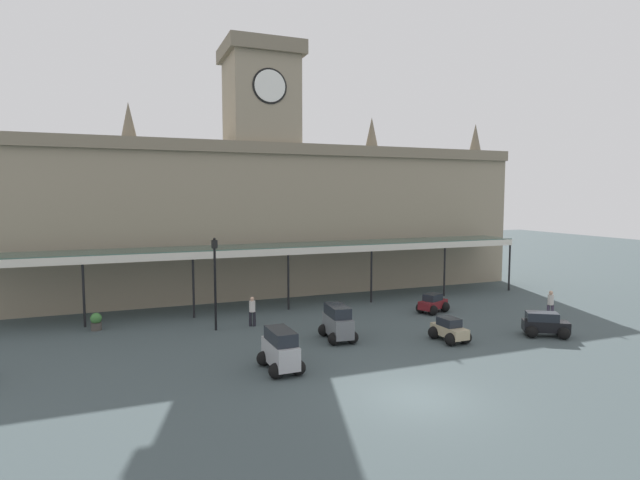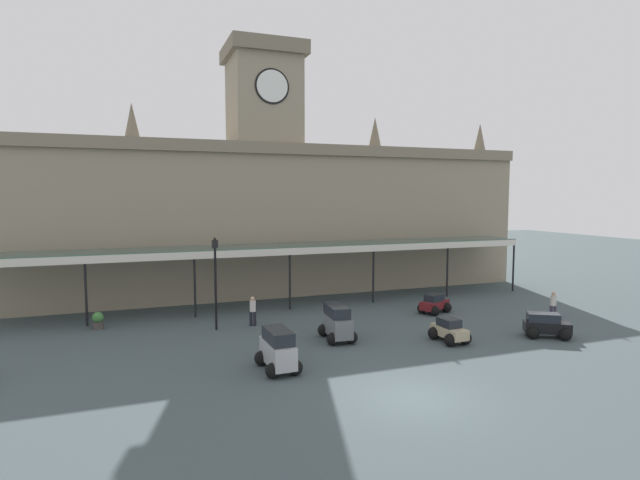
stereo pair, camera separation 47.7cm
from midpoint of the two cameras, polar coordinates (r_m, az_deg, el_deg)
ground_plane at (r=19.55m, az=10.42°, el=-17.12°), size 140.00×140.00×0.00m
station_building at (r=38.36m, az=-6.92°, el=3.26°), size 40.92×5.79×18.28m
entrance_canopy at (r=33.60m, az=-4.68°, el=-0.84°), size 36.02×3.26×4.06m
car_maroon_sedan at (r=32.76m, az=12.19°, el=-7.13°), size 2.23×1.97×1.19m
car_beige_sedan at (r=26.70m, az=13.88°, el=-9.96°), size 1.57×2.08×1.19m
car_black_estate at (r=29.13m, az=23.58°, el=-8.84°), size 2.43×2.23×1.27m
car_grey_van at (r=26.10m, az=1.47°, el=-9.46°), size 1.73×2.47×1.77m
car_silver_van at (r=21.80m, az=-5.12°, el=-12.43°), size 1.64×2.43×1.77m
pedestrian_crossing_forecourt at (r=28.99m, az=-8.12°, el=-7.84°), size 0.37×0.34×1.67m
pedestrian_beside_cars at (r=33.35m, az=24.18°, el=-6.53°), size 0.34×0.34×1.67m
victorian_lamppost at (r=28.04m, az=-12.24°, el=-3.68°), size 0.30×0.30×5.08m
planter_forecourt_centre at (r=30.60m, az=-24.34°, el=-8.36°), size 0.60×0.60×0.96m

